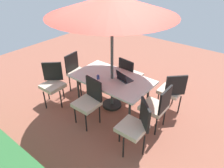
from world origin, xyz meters
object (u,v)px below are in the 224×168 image
chair_south (130,74)px  chair_southwest (172,90)px  chair_west (157,106)px  laptop (124,78)px  dining_table (112,80)px  cup (98,77)px  chair_east (77,71)px  chair_northwest (136,125)px  patio_umbrella (112,5)px  chair_northeast (53,82)px  chair_north (89,100)px

chair_south → chair_southwest: 1.12m
chair_west → chair_southwest: bearing=-179.1°
chair_southwest → laptop: (0.87, 0.58, 0.24)m
dining_table → chair_west: size_ratio=1.78×
chair_west → cup: bearing=-82.5°
chair_south → chair_west: bearing=154.7°
chair_east → chair_northwest: (-2.24, 0.76, 0.00)m
chair_northwest → laptop: bearing=178.7°
laptop → chair_east: bearing=19.1°
patio_umbrella → chair_northwest: patio_umbrella is taller
chair_southwest → chair_northwest: same height
patio_umbrella → laptop: bearing=-161.0°
patio_umbrella → cup: size_ratio=28.29×
dining_table → chair_northwest: (-1.10, 0.74, -0.14)m
chair_southwest → chair_west: bearing=45.5°
chair_south → laptop: bearing=119.5°
cup → chair_northeast: bearing=28.1°
dining_table → cup: size_ratio=20.13×
chair_west → chair_south: (1.12, -0.73, 0.00)m
chair_south → chair_north: 1.41m
patio_umbrella → chair_northwest: bearing=146.0°
chair_south → chair_north: bearing=96.0°
chair_northwest → cup: (1.32, -0.53, 0.24)m
laptop → cup: (0.47, 0.30, -0.00)m
chair_west → chair_southwest: (0.01, -0.70, 0.00)m
chair_east → laptop: chair_east is taller
chair_east → cup: bearing=-109.4°
chair_northeast → laptop: 1.65m
chair_west → chair_east: (2.28, -0.05, 0.00)m
chair_north → chair_southwest: size_ratio=1.00×
patio_umbrella → chair_north: patio_umbrella is taller
patio_umbrella → laptop: 1.49m
laptop → patio_umbrella: bearing=35.1°
chair_northwest → laptop: (0.85, -0.83, 0.24)m
patio_umbrella → cup: patio_umbrella is taller
chair_northeast → laptop: (-1.42, -0.80, 0.24)m
chair_west → chair_northwest: size_ratio=1.00×
chair_east → chair_northeast: bearing=172.1°
dining_table → laptop: bearing=-161.0°
chair_east → cup: (-0.93, 0.22, 0.24)m
chair_east → chair_northeast: size_ratio=1.00×
chair_west → chair_northwest: bearing=-2.5°
chair_south → cup: chair_south is taller
chair_east → dining_table: bearing=-96.6°
chair_south → chair_northeast: size_ratio=1.00×
chair_northeast → chair_northwest: size_ratio=1.00×
patio_umbrella → chair_northeast: (1.17, 0.72, -1.71)m
dining_table → chair_northeast: size_ratio=1.78×
chair_south → laptop: size_ratio=2.61×
chair_east → cup: chair_east is taller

